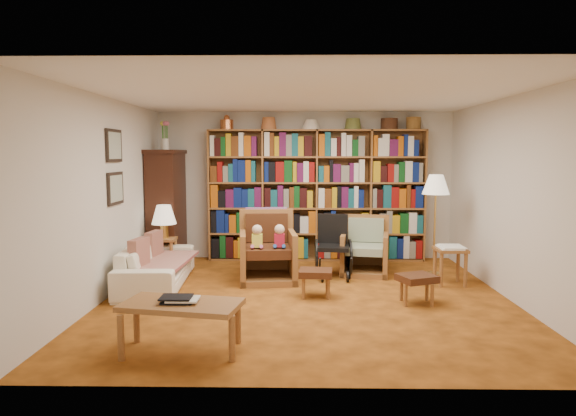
{
  "coord_description": "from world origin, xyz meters",
  "views": [
    {
      "loc": [
        -0.13,
        -6.28,
        1.79
      ],
      "look_at": [
        -0.25,
        0.6,
        1.07
      ],
      "focal_mm": 32.0,
      "sensor_mm": 36.0,
      "label": 1
    }
  ],
  "objects_px": {
    "floor_lamp": "(436,189)",
    "wheelchair": "(333,248)",
    "side_table_lamp": "(165,248)",
    "footstool_b": "(417,280)",
    "footstool_a": "(316,275)",
    "coffee_table": "(182,308)",
    "sofa": "(157,265)",
    "side_table_papers": "(450,255)",
    "armchair_leather": "(268,251)",
    "armchair_sage": "(364,251)"
  },
  "relations": [
    {
      "from": "footstool_a",
      "to": "side_table_lamp",
      "type": "bearing_deg",
      "value": 148.66
    },
    {
      "from": "footstool_a",
      "to": "coffee_table",
      "type": "height_order",
      "value": "coffee_table"
    },
    {
      "from": "floor_lamp",
      "to": "side_table_papers",
      "type": "xyz_separation_m",
      "value": [
        0.07,
        -0.57,
        -0.87
      ]
    },
    {
      "from": "footstool_b",
      "to": "side_table_papers",
      "type": "bearing_deg",
      "value": 54.28
    },
    {
      "from": "armchair_sage",
      "to": "wheelchair",
      "type": "xyz_separation_m",
      "value": [
        -0.48,
        -0.25,
        0.08
      ]
    },
    {
      "from": "sofa",
      "to": "side_table_lamp",
      "type": "xyz_separation_m",
      "value": [
        -0.1,
        0.82,
        0.08
      ]
    },
    {
      "from": "armchair_leather",
      "to": "wheelchair",
      "type": "relative_size",
      "value": 1.11
    },
    {
      "from": "floor_lamp",
      "to": "wheelchair",
      "type": "bearing_deg",
      "value": -175.49
    },
    {
      "from": "side_table_lamp",
      "to": "footstool_a",
      "type": "distance_m",
      "value": 2.65
    },
    {
      "from": "armchair_sage",
      "to": "side_table_papers",
      "type": "xyz_separation_m",
      "value": [
        1.09,
        -0.7,
        0.09
      ]
    },
    {
      "from": "sofa",
      "to": "footstool_b",
      "type": "bearing_deg",
      "value": -107.49
    },
    {
      "from": "floor_lamp",
      "to": "coffee_table",
      "type": "relative_size",
      "value": 1.31
    },
    {
      "from": "wheelchair",
      "to": "coffee_table",
      "type": "xyz_separation_m",
      "value": [
        -1.58,
        -2.93,
        -0.01
      ]
    },
    {
      "from": "side_table_lamp",
      "to": "wheelchair",
      "type": "height_order",
      "value": "wheelchair"
    },
    {
      "from": "sofa",
      "to": "footstool_b",
      "type": "relative_size",
      "value": 3.73
    },
    {
      "from": "side_table_papers",
      "to": "coffee_table",
      "type": "bearing_deg",
      "value": -141.84
    },
    {
      "from": "sofa",
      "to": "coffee_table",
      "type": "bearing_deg",
      "value": -163.33
    },
    {
      "from": "coffee_table",
      "to": "footstool_b",
      "type": "bearing_deg",
      "value": 31.89
    },
    {
      "from": "armchair_sage",
      "to": "footstool_a",
      "type": "xyz_separation_m",
      "value": [
        -0.78,
        -1.35,
        -0.04
      ]
    },
    {
      "from": "side_table_lamp",
      "to": "footstool_a",
      "type": "relative_size",
      "value": 1.18
    },
    {
      "from": "armchair_leather",
      "to": "coffee_table",
      "type": "relative_size",
      "value": 0.89
    },
    {
      "from": "side_table_papers",
      "to": "coffee_table",
      "type": "xyz_separation_m",
      "value": [
        -3.15,
        -2.48,
        -0.01
      ]
    },
    {
      "from": "wheelchair",
      "to": "footstool_a",
      "type": "bearing_deg",
      "value": -105.1
    },
    {
      "from": "footstool_b",
      "to": "coffee_table",
      "type": "bearing_deg",
      "value": -148.11
    },
    {
      "from": "side_table_lamp",
      "to": "side_table_papers",
      "type": "relative_size",
      "value": 0.96
    },
    {
      "from": "coffee_table",
      "to": "side_table_papers",
      "type": "bearing_deg",
      "value": 38.16
    },
    {
      "from": "footstool_a",
      "to": "coffee_table",
      "type": "bearing_deg",
      "value": -125.11
    },
    {
      "from": "footstool_b",
      "to": "armchair_sage",
      "type": "bearing_deg",
      "value": 104.48
    },
    {
      "from": "coffee_table",
      "to": "footstool_a",
      "type": "bearing_deg",
      "value": 54.89
    },
    {
      "from": "wheelchair",
      "to": "armchair_leather",
      "type": "bearing_deg",
      "value": -168.89
    },
    {
      "from": "side_table_lamp",
      "to": "armchair_sage",
      "type": "height_order",
      "value": "armchair_sage"
    },
    {
      "from": "armchair_sage",
      "to": "side_table_papers",
      "type": "relative_size",
      "value": 1.6
    },
    {
      "from": "armchair_leather",
      "to": "footstool_b",
      "type": "xyz_separation_m",
      "value": [
        1.85,
        -1.2,
        -0.12
      ]
    },
    {
      "from": "floor_lamp",
      "to": "coffee_table",
      "type": "xyz_separation_m",
      "value": [
        -3.08,
        -3.05,
        -0.89
      ]
    },
    {
      "from": "armchair_leather",
      "to": "floor_lamp",
      "type": "bearing_deg",
      "value": 7.09
    },
    {
      "from": "armchair_leather",
      "to": "footstool_b",
      "type": "distance_m",
      "value": 2.21
    },
    {
      "from": "side_table_papers",
      "to": "footstool_a",
      "type": "bearing_deg",
      "value": -160.69
    },
    {
      "from": "armchair_sage",
      "to": "footstool_b",
      "type": "xyz_separation_m",
      "value": [
        0.42,
        -1.63,
        -0.04
      ]
    },
    {
      "from": "side_table_lamp",
      "to": "footstool_b",
      "type": "relative_size",
      "value": 1.0
    },
    {
      "from": "footstool_a",
      "to": "coffee_table",
      "type": "distance_m",
      "value": 2.23
    },
    {
      "from": "armchair_sage",
      "to": "wheelchair",
      "type": "distance_m",
      "value": 0.55
    },
    {
      "from": "footstool_b",
      "to": "coffee_table",
      "type": "xyz_separation_m",
      "value": [
        -2.48,
        -1.55,
        0.11
      ]
    },
    {
      "from": "side_table_papers",
      "to": "footstool_b",
      "type": "xyz_separation_m",
      "value": [
        -0.67,
        -0.93,
        -0.13
      ]
    },
    {
      "from": "floor_lamp",
      "to": "side_table_papers",
      "type": "height_order",
      "value": "floor_lamp"
    },
    {
      "from": "side_table_lamp",
      "to": "armchair_sage",
      "type": "xyz_separation_m",
      "value": [
        3.04,
        -0.02,
        -0.04
      ]
    },
    {
      "from": "armchair_leather",
      "to": "side_table_papers",
      "type": "bearing_deg",
      "value": -5.97
    },
    {
      "from": "floor_lamp",
      "to": "footstool_b",
      "type": "xyz_separation_m",
      "value": [
        -0.6,
        -1.5,
        -1.0
      ]
    },
    {
      "from": "floor_lamp",
      "to": "footstool_b",
      "type": "distance_m",
      "value": 1.9
    },
    {
      "from": "wheelchair",
      "to": "floor_lamp",
      "type": "distance_m",
      "value": 1.74
    },
    {
      "from": "floor_lamp",
      "to": "armchair_leather",
      "type": "bearing_deg",
      "value": -172.91
    }
  ]
}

